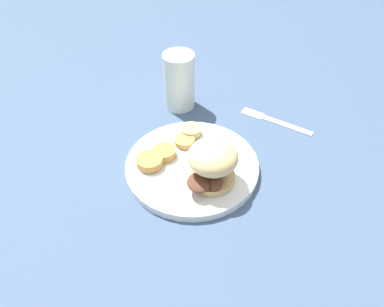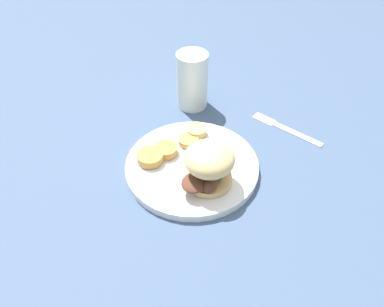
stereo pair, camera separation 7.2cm
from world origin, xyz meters
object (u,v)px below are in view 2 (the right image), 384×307
at_px(dinner_plate, 192,165).
at_px(fork, 286,129).
at_px(sandwich, 209,165).
at_px(drinking_glass, 192,81).

xyz_separation_m(dinner_plate, fork, (0.24, -0.03, -0.01)).
relative_size(sandwich, drinking_glass, 0.87).
distance_m(sandwich, fork, 0.26).
bearing_deg(drinking_glass, fork, -62.12).
xyz_separation_m(dinner_plate, drinking_glass, (0.14, 0.17, 0.06)).
height_order(dinner_plate, sandwich, sandwich).
relative_size(fork, drinking_glass, 1.27).
bearing_deg(sandwich, dinner_plate, 82.75).
relative_size(sandwich, fork, 0.68).
bearing_deg(drinking_glass, sandwich, -121.63).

